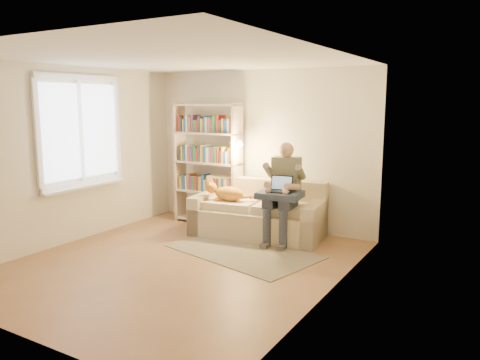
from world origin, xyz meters
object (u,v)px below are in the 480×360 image
Objects in this scene: person at (283,187)px; cat at (226,193)px; laptop at (281,188)px; sofa at (258,216)px; bookshelf at (208,158)px.

cat is at bearing 178.53° from person.
sofa is at bearing 148.04° from laptop.
laptop is at bearing -9.50° from cat.
bookshelf is (-1.57, 0.31, 0.31)m from person.
cat is (-0.94, -0.10, -0.17)m from person.
cat is at bearing 170.50° from laptop.
person is at bearing -18.92° from sofa.
laptop reaches higher than cat.
laptop is (0.97, -0.04, 0.18)m from cat.
sofa is 1.40m from bookshelf.
sofa reaches higher than cat.
person reaches higher than sofa.
person is at bearing -11.26° from bookshelf.
person is at bearing -1.47° from cat.
cat is at bearing -165.28° from sofa.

